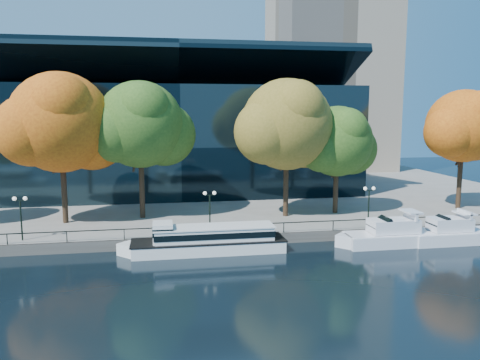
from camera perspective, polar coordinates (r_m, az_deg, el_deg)
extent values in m
plane|color=black|center=(41.81, -0.23, -9.14)|extent=(160.00, 160.00, 0.00)
cube|color=slate|center=(77.08, -4.65, -0.70)|extent=(90.00, 67.00, 1.00)
cube|color=#47443F|center=(44.55, -0.87, -7.36)|extent=(90.00, 0.25, 1.00)
cube|color=black|center=(44.38, -0.92, -5.49)|extent=(88.20, 0.08, 0.08)
cube|color=black|center=(44.50, -0.91, -6.12)|extent=(0.07, 0.07, 0.90)
cube|color=black|center=(71.54, -7.61, 4.60)|extent=(50.00, 24.00, 16.00)
cube|color=black|center=(67.58, -7.65, 12.45)|extent=(50.00, 17.14, 7.86)
cube|color=tan|center=(102.43, 10.90, 19.40)|extent=(22.00, 22.00, 65.00)
cube|color=white|center=(42.67, -3.82, -8.05)|extent=(13.55, 3.29, 1.07)
cube|color=black|center=(42.51, -3.83, -7.34)|extent=(13.83, 3.36, 0.12)
cube|color=white|center=(42.56, -13.03, -8.29)|extent=(2.72, 2.72, 1.07)
cube|color=white|center=(42.40, -3.18, -6.52)|extent=(10.57, 2.70, 1.16)
cube|color=black|center=(42.39, -3.18, -6.45)|extent=(10.71, 2.77, 0.53)
cube|color=white|center=(42.25, -3.19, -5.69)|extent=(10.84, 2.83, 0.10)
cube|color=white|center=(42.09, -9.39, -6.32)|extent=(1.74, 2.30, 1.74)
cube|color=black|center=(42.04, -9.40, -6.07)|extent=(1.79, 2.37, 0.68)
cube|color=white|center=(47.19, 18.67, -6.81)|extent=(10.17, 2.91, 1.16)
cube|color=white|center=(45.05, 12.92, -7.30)|extent=(2.23, 2.23, 1.16)
cube|color=white|center=(47.04, 18.71, -6.11)|extent=(9.97, 2.85, 0.08)
cube|color=white|center=(46.64, 18.20, -5.31)|extent=(4.58, 2.18, 1.26)
cube|color=black|center=(46.03, 16.74, -5.30)|extent=(2.00, 2.09, 1.59)
cube|color=white|center=(47.26, 20.11, -4.08)|extent=(0.24, 2.27, 0.77)
cube|color=white|center=(47.19, 20.13, -3.62)|extent=(1.36, 2.27, 0.15)
cube|color=white|center=(49.86, 24.55, -6.33)|extent=(8.69, 2.70, 1.16)
cube|color=white|center=(47.59, 20.18, -6.76)|extent=(2.13, 2.13, 1.16)
cube|color=white|center=(49.72, 24.59, -5.67)|extent=(8.51, 2.65, 0.08)
cube|color=white|center=(49.32, 24.22, -4.91)|extent=(3.91, 2.03, 1.26)
cube|color=black|center=(48.69, 23.12, -4.89)|extent=(1.77, 1.95, 1.46)
cube|color=white|center=(49.96, 25.69, -3.76)|extent=(0.24, 2.11, 0.77)
cube|color=white|center=(49.95, 25.70, -3.65)|extent=(1.35, 2.11, 0.14)
cylinder|color=black|center=(51.90, -20.69, -0.37)|extent=(0.56, 0.56, 8.38)
cylinder|color=black|center=(51.64, -20.29, 3.29)|extent=(1.29, 1.98, 4.18)
cylinder|color=black|center=(51.35, -21.36, 2.87)|extent=(1.18, 1.35, 3.74)
sphere|color=#A83C0D|center=(51.39, -21.05, 6.58)|extent=(10.27, 10.27, 10.27)
sphere|color=#A83C0D|center=(52.48, -17.61, 5.36)|extent=(7.70, 7.70, 7.70)
sphere|color=#A83C0D|center=(50.98, -24.07, 5.53)|extent=(7.19, 7.19, 7.19)
sphere|color=#A83C0D|center=(49.27, -21.04, 8.62)|extent=(6.16, 6.16, 6.16)
cylinder|color=black|center=(52.03, -11.90, -0.11)|extent=(0.56, 0.56, 8.16)
cylinder|color=black|center=(51.85, -11.44, 3.44)|extent=(1.27, 1.93, 4.07)
cylinder|color=black|center=(51.41, -12.45, 3.04)|extent=(1.16, 1.32, 3.64)
sphere|color=#2A4D18|center=(51.51, -12.10, 6.64)|extent=(9.32, 9.32, 9.32)
sphere|color=#2A4D18|center=(52.91, -9.21, 5.49)|extent=(6.99, 6.99, 6.99)
sphere|color=#2A4D18|center=(50.76, -14.76, 5.73)|extent=(6.52, 6.52, 6.52)
sphere|color=#2A4D18|center=(49.61, -11.70, 8.47)|extent=(5.59, 5.59, 5.59)
cylinder|color=black|center=(52.04, 5.62, 0.02)|extent=(0.56, 0.56, 8.14)
cylinder|color=black|center=(52.00, 6.14, 3.55)|extent=(1.26, 1.93, 4.06)
cylinder|color=black|center=(51.31, 5.32, 3.17)|extent=(1.16, 1.32, 3.63)
sphere|color=brown|center=(51.52, 5.72, 6.75)|extent=(9.96, 9.96, 9.96)
sphere|color=brown|center=(53.77, 8.11, 5.44)|extent=(7.47, 7.47, 7.47)
sphere|color=brown|center=(49.97, 3.24, 5.87)|extent=(6.97, 6.97, 6.97)
sphere|color=brown|center=(49.72, 6.92, 8.69)|extent=(5.98, 5.98, 5.98)
cylinder|color=black|center=(54.70, 11.60, -0.53)|extent=(0.56, 0.56, 6.59)
cylinder|color=black|center=(54.74, 12.10, 2.19)|extent=(1.09, 1.63, 3.31)
cylinder|color=black|center=(53.98, 11.40, 1.88)|extent=(1.00, 1.13, 2.96)
sphere|color=#2A4D18|center=(54.18, 11.76, 4.64)|extent=(7.97, 7.97, 7.97)
sphere|color=#2A4D18|center=(56.18, 13.37, 3.70)|extent=(5.98, 5.98, 5.98)
sphere|color=#2A4D18|center=(52.78, 10.03, 3.94)|extent=(5.58, 5.58, 5.58)
sphere|color=#2A4D18|center=(52.78, 12.84, 6.03)|extent=(4.78, 4.78, 4.78)
cylinder|color=black|center=(61.85, 25.22, 0.47)|extent=(0.56, 0.56, 7.90)
cylinder|color=black|center=(62.00, 25.67, 3.34)|extent=(1.24, 1.88, 3.95)
cylinder|color=black|center=(61.09, 25.23, 3.04)|extent=(1.14, 1.29, 3.53)
sphere|color=#A83C0D|center=(61.41, 25.56, 5.95)|extent=(8.57, 8.57, 8.57)
sphere|color=#A83C0D|center=(63.86, 26.58, 4.98)|extent=(6.42, 6.42, 6.42)
sphere|color=#A83C0D|center=(59.51, 24.30, 5.36)|extent=(6.00, 6.00, 6.00)
sphere|color=#A83C0D|center=(60.24, 26.93, 7.26)|extent=(5.14, 5.14, 5.14)
cylinder|color=black|center=(46.65, -25.11, -4.54)|extent=(0.14, 0.14, 3.60)
cube|color=black|center=(46.30, -25.25, -2.30)|extent=(0.90, 0.06, 0.06)
sphere|color=white|center=(46.39, -25.80, -2.06)|extent=(0.36, 0.36, 0.36)
sphere|color=white|center=(46.15, -24.73, -2.05)|extent=(0.36, 0.36, 0.36)
cylinder|color=black|center=(45.14, -3.70, -4.16)|extent=(0.14, 0.14, 3.60)
cube|color=black|center=(44.78, -3.72, -1.85)|extent=(0.90, 0.06, 0.06)
sphere|color=white|center=(44.70, -4.30, -1.62)|extent=(0.36, 0.36, 0.36)
sphere|color=white|center=(44.79, -3.15, -1.58)|extent=(0.36, 0.36, 0.36)
cylinder|color=black|center=(49.47, 15.40, -3.34)|extent=(0.14, 0.14, 3.60)
cube|color=black|center=(49.14, 15.49, -1.23)|extent=(0.90, 0.06, 0.06)
sphere|color=white|center=(48.92, 15.02, -1.02)|extent=(0.36, 0.36, 0.36)
sphere|color=white|center=(49.30, 15.97, -0.98)|extent=(0.36, 0.36, 0.36)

